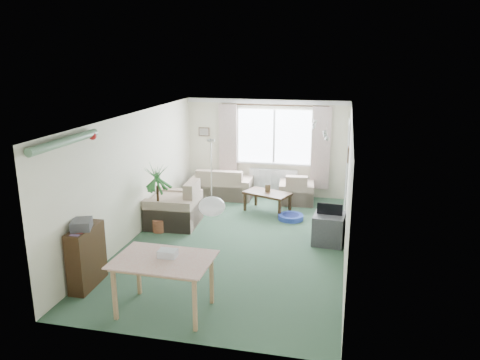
% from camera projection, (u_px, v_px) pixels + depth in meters
% --- Properties ---
extents(ground, '(6.50, 6.50, 0.00)m').
position_uv_depth(ground, '(237.00, 242.00, 8.88)').
color(ground, '#2E4D38').
extents(window, '(1.80, 0.03, 1.30)m').
position_uv_depth(window, '(274.00, 136.00, 11.49)').
color(window, white).
extents(curtain_rod, '(2.60, 0.03, 0.03)m').
position_uv_depth(curtain_rod, '(274.00, 105.00, 11.21)').
color(curtain_rod, black).
extents(curtain_left, '(0.45, 0.08, 2.00)m').
position_uv_depth(curtain_left, '(228.00, 144.00, 11.70)').
color(curtain_left, beige).
extents(curtain_right, '(0.45, 0.08, 2.00)m').
position_uv_depth(curtain_right, '(321.00, 148.00, 11.21)').
color(curtain_right, beige).
extents(radiator, '(1.20, 0.10, 0.55)m').
position_uv_depth(radiator, '(273.00, 180.00, 11.74)').
color(radiator, white).
extents(doorway, '(0.03, 0.95, 2.00)m').
position_uv_depth(doorway, '(347.00, 170.00, 10.27)').
color(doorway, black).
extents(pendant_lamp, '(0.36, 0.36, 0.36)m').
position_uv_depth(pendant_lamp, '(212.00, 206.00, 6.29)').
color(pendant_lamp, white).
extents(tinsel_garland, '(1.60, 1.60, 0.12)m').
position_uv_depth(tinsel_garland, '(65.00, 142.00, 6.53)').
color(tinsel_garland, '#196626').
extents(bauble_cluster_a, '(0.20, 0.20, 0.20)m').
position_uv_depth(bauble_cluster_a, '(314.00, 122.00, 8.87)').
color(bauble_cluster_a, silver).
extents(bauble_cluster_b, '(0.20, 0.20, 0.20)m').
position_uv_depth(bauble_cluster_b, '(327.00, 132.00, 7.68)').
color(bauble_cluster_b, silver).
extents(wall_picture_back, '(0.28, 0.03, 0.22)m').
position_uv_depth(wall_picture_back, '(204.00, 132.00, 11.86)').
color(wall_picture_back, brown).
extents(wall_picture_right, '(0.03, 0.24, 0.30)m').
position_uv_depth(wall_picture_right, '(348.00, 155.00, 9.18)').
color(wall_picture_right, brown).
extents(sofa, '(1.52, 0.85, 0.75)m').
position_uv_depth(sofa, '(222.00, 183.00, 11.59)').
color(sofa, beige).
rests_on(sofa, ground).
extents(armchair_corner, '(0.87, 0.83, 0.72)m').
position_uv_depth(armchair_corner, '(297.00, 188.00, 11.17)').
color(armchair_corner, beige).
rests_on(armchair_corner, ground).
extents(armchair_left, '(1.05, 1.10, 0.94)m').
position_uv_depth(armchair_left, '(174.00, 203.00, 9.71)').
color(armchair_left, beige).
rests_on(armchair_left, ground).
extents(coffee_table, '(1.14, 0.89, 0.45)m').
position_uv_depth(coffee_table, '(267.00, 202.00, 10.56)').
color(coffee_table, black).
rests_on(coffee_table, ground).
extents(photo_frame, '(0.12, 0.05, 0.16)m').
position_uv_depth(photo_frame, '(268.00, 188.00, 10.54)').
color(photo_frame, brown).
rests_on(photo_frame, coffee_table).
extents(bookshelf, '(0.28, 0.79, 0.95)m').
position_uv_depth(bookshelf, '(87.00, 257.00, 7.11)').
color(bookshelf, black).
rests_on(bookshelf, ground).
extents(hifi_box, '(0.39, 0.43, 0.14)m').
position_uv_depth(hifi_box, '(81.00, 224.00, 6.92)').
color(hifi_box, '#3C3C41').
rests_on(hifi_box, bookshelf).
extents(houseplant, '(0.61, 0.61, 1.40)m').
position_uv_depth(houseplant, '(158.00, 198.00, 9.25)').
color(houseplant, '#245A1F').
rests_on(houseplant, ground).
extents(dining_table, '(1.24, 0.84, 0.77)m').
position_uv_depth(dining_table, '(165.00, 286.00, 6.42)').
color(dining_table, tan).
rests_on(dining_table, ground).
extents(gift_box, '(0.25, 0.19, 0.12)m').
position_uv_depth(gift_box, '(168.00, 254.00, 6.36)').
color(gift_box, silver).
rests_on(gift_box, dining_table).
extents(tv_cube, '(0.62, 0.67, 0.56)m').
position_uv_depth(tv_cube, '(329.00, 229.00, 8.80)').
color(tv_cube, '#403F45').
rests_on(tv_cube, ground).
extents(pet_bed, '(0.68, 0.68, 0.11)m').
position_uv_depth(pet_bed, '(291.00, 217.00, 10.09)').
color(pet_bed, navy).
rests_on(pet_bed, ground).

